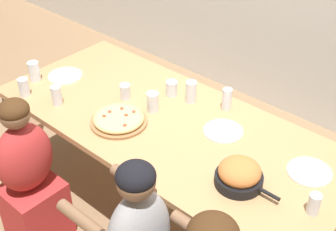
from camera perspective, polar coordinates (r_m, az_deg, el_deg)
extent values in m
plane|color=#896B4C|center=(3.37, 0.00, -11.44)|extent=(18.00, 18.00, 0.00)
cube|color=tan|center=(2.88, 0.00, -1.14)|extent=(2.29, 1.00, 0.04)
cube|color=#4C4C51|center=(3.59, -17.87, -2.33)|extent=(0.07, 0.07, 0.73)
cube|color=#4C4C51|center=(4.00, -7.46, 3.30)|extent=(0.07, 0.07, 0.73)
cylinder|color=#996B42|center=(2.87, -6.01, -0.76)|extent=(0.35, 0.35, 0.02)
torus|color=#DBB26B|center=(2.85, -6.04, -0.34)|extent=(0.31, 0.31, 0.03)
cylinder|color=#E5C675|center=(2.86, -6.03, -0.42)|extent=(0.27, 0.27, 0.02)
cylinder|color=#C6422D|center=(2.78, -5.28, -1.18)|extent=(0.02, 0.02, 0.01)
cylinder|color=#C6422D|center=(2.92, -5.65, 0.87)|extent=(0.02, 0.02, 0.01)
cylinder|color=#C6422D|center=(2.89, -4.19, 0.48)|extent=(0.02, 0.02, 0.01)
cylinder|color=#C6422D|center=(2.86, -5.13, 0.06)|extent=(0.02, 0.02, 0.01)
cylinder|color=#C6422D|center=(2.90, -7.13, 0.48)|extent=(0.02, 0.02, 0.01)
cylinder|color=#C6422D|center=(2.87, -7.80, -0.06)|extent=(0.02, 0.02, 0.01)
cylinder|color=black|center=(2.45, 8.61, -7.72)|extent=(0.25, 0.25, 0.06)
cylinder|color=black|center=(2.38, 12.29, -9.36)|extent=(0.11, 0.02, 0.02)
ellipsoid|color=#C17038|center=(2.42, 8.72, -6.74)|extent=(0.22, 0.22, 0.12)
cylinder|color=white|center=(2.61, 16.85, -6.59)|extent=(0.24, 0.24, 0.01)
cube|color=#B7B7BC|center=(2.61, 16.88, -6.44)|extent=(0.14, 0.10, 0.01)
cylinder|color=white|center=(2.80, 6.74, -1.90)|extent=(0.24, 0.24, 0.01)
cube|color=#B7B7BC|center=(2.80, 6.75, -1.75)|extent=(0.16, 0.07, 0.01)
cylinder|color=white|center=(3.41, -12.43, 4.76)|extent=(0.24, 0.24, 0.01)
cube|color=#B7B7BC|center=(3.40, -12.44, 4.89)|extent=(0.05, 0.17, 0.01)
cylinder|color=silver|center=(2.37, 17.38, -10.25)|extent=(0.06, 0.06, 0.11)
cylinder|color=silver|center=(2.38, 17.28, -10.67)|extent=(0.05, 0.05, 0.06)
cylinder|color=silver|center=(3.23, -17.17, 3.33)|extent=(0.07, 0.07, 0.12)
cylinder|color=black|center=(3.25, -17.09, 2.95)|extent=(0.06, 0.06, 0.07)
cylinder|color=silver|center=(3.39, -16.01, 5.20)|extent=(0.08, 0.08, 0.14)
cylinder|color=black|center=(3.40, -15.95, 4.90)|extent=(0.07, 0.07, 0.10)
cylinder|color=silver|center=(3.02, 2.83, 2.90)|extent=(0.07, 0.07, 0.15)
cylinder|color=silver|center=(3.08, -13.43, 2.41)|extent=(0.07, 0.07, 0.13)
cylinder|color=black|center=(3.09, -13.38, 2.11)|extent=(0.06, 0.06, 0.09)
cylinder|color=silver|center=(3.10, 0.44, 3.35)|extent=(0.08, 0.08, 0.10)
cylinder|color=black|center=(3.11, 0.44, 2.99)|extent=(0.07, 0.07, 0.06)
cylinder|color=silver|center=(2.97, 7.19, 1.99)|extent=(0.06, 0.06, 0.14)
cylinder|color=silver|center=(2.98, 7.16, 1.67)|extent=(0.05, 0.05, 0.10)
cylinder|color=silver|center=(2.94, -1.87, 1.68)|extent=(0.08, 0.08, 0.13)
cylinder|color=black|center=(2.95, -1.87, 1.47)|extent=(0.07, 0.07, 0.10)
cylinder|color=silver|center=(3.07, -5.23, 2.91)|extent=(0.07, 0.07, 0.10)
sphere|color=brown|center=(2.04, -3.93, -8.03)|extent=(0.18, 0.18, 0.18)
ellipsoid|color=black|center=(2.01, -3.97, -7.39)|extent=(0.18, 0.18, 0.12)
cylinder|color=brown|center=(2.25, -10.65, -12.29)|extent=(0.28, 0.06, 0.06)
cylinder|color=brown|center=(2.40, -4.31, -7.96)|extent=(0.28, 0.06, 0.06)
cylinder|color=brown|center=(2.24, 3.51, -13.78)|extent=(0.28, 0.06, 0.06)
cube|color=#B22D2D|center=(3.19, -15.73, -11.09)|extent=(0.32, 0.34, 0.43)
ellipsoid|color=#B22D2D|center=(2.90, -17.10, -4.94)|extent=(0.24, 0.36, 0.46)
sphere|color=brown|center=(2.71, -18.21, 0.14)|extent=(0.17, 0.17, 0.17)
ellipsoid|color=#422814|center=(2.70, -18.33, 0.66)|extent=(0.18, 0.18, 0.12)
cylinder|color=brown|center=(3.06, -16.91, -0.47)|extent=(0.28, 0.06, 0.06)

